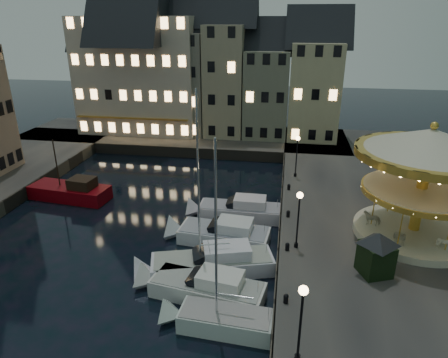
% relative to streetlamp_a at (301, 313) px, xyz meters
% --- Properties ---
extents(ground, '(160.00, 160.00, 0.00)m').
position_rel_streetlamp_a_xyz_m(ground, '(-7.20, 9.00, -4.02)').
color(ground, black).
rests_on(ground, ground).
extents(quay_east, '(16.00, 56.00, 1.30)m').
position_rel_streetlamp_a_xyz_m(quay_east, '(6.80, 15.00, -3.37)').
color(quay_east, '#474442').
rests_on(quay_east, ground).
extents(quay_north, '(44.00, 12.00, 1.30)m').
position_rel_streetlamp_a_xyz_m(quay_north, '(-15.20, 37.00, -3.37)').
color(quay_north, '#474442').
rests_on(quay_north, ground).
extents(quaywall_e, '(0.15, 44.00, 1.30)m').
position_rel_streetlamp_a_xyz_m(quaywall_e, '(-1.20, 15.00, -3.37)').
color(quaywall_e, '#47423A').
rests_on(quaywall_e, ground).
extents(quaywall_n, '(48.00, 0.15, 1.30)m').
position_rel_streetlamp_a_xyz_m(quaywall_n, '(-13.20, 31.00, -3.37)').
color(quaywall_n, '#47423A').
rests_on(quaywall_n, ground).
extents(streetlamp_a, '(0.44, 0.44, 4.17)m').
position_rel_streetlamp_a_xyz_m(streetlamp_a, '(0.00, 0.00, 0.00)').
color(streetlamp_a, black).
rests_on(streetlamp_a, quay_east).
extents(streetlamp_b, '(0.44, 0.44, 4.17)m').
position_rel_streetlamp_a_xyz_m(streetlamp_b, '(0.00, 10.00, 0.00)').
color(streetlamp_b, black).
rests_on(streetlamp_b, quay_east).
extents(streetlamp_c, '(0.44, 0.44, 4.17)m').
position_rel_streetlamp_a_xyz_m(streetlamp_c, '(0.00, 23.50, 0.00)').
color(streetlamp_c, black).
rests_on(streetlamp_c, quay_east).
extents(streetlamp_d, '(0.44, 0.44, 4.17)m').
position_rel_streetlamp_a_xyz_m(streetlamp_d, '(11.30, 17.00, 0.00)').
color(streetlamp_d, black).
rests_on(streetlamp_d, quay_east).
extents(bollard_a, '(0.30, 0.30, 0.57)m').
position_rel_streetlamp_a_xyz_m(bollard_a, '(-0.60, 4.00, -2.41)').
color(bollard_a, black).
rests_on(bollard_a, quay_east).
extents(bollard_b, '(0.30, 0.30, 0.57)m').
position_rel_streetlamp_a_xyz_m(bollard_b, '(-0.60, 9.50, -2.41)').
color(bollard_b, black).
rests_on(bollard_b, quay_east).
extents(bollard_c, '(0.30, 0.30, 0.57)m').
position_rel_streetlamp_a_xyz_m(bollard_c, '(-0.60, 14.50, -2.41)').
color(bollard_c, black).
rests_on(bollard_c, quay_east).
extents(bollard_d, '(0.30, 0.30, 0.57)m').
position_rel_streetlamp_a_xyz_m(bollard_d, '(-0.60, 20.00, -2.41)').
color(bollard_d, black).
rests_on(bollard_d, quay_east).
extents(townhouse_na, '(5.50, 8.00, 12.80)m').
position_rel_streetlamp_a_xyz_m(townhouse_na, '(-26.70, 39.00, 3.76)').
color(townhouse_na, gray).
rests_on(townhouse_na, quay_north).
extents(townhouse_nb, '(6.16, 8.00, 13.80)m').
position_rel_streetlamp_a_xyz_m(townhouse_nb, '(-21.25, 39.00, 4.26)').
color(townhouse_nb, '#A8A38B').
rests_on(townhouse_nb, quay_north).
extents(townhouse_nc, '(6.82, 8.00, 14.80)m').
position_rel_streetlamp_a_xyz_m(townhouse_nc, '(-15.20, 39.00, 4.76)').
color(townhouse_nc, slate).
rests_on(townhouse_nc, quay_north).
extents(townhouse_nd, '(5.50, 8.00, 15.80)m').
position_rel_streetlamp_a_xyz_m(townhouse_nd, '(-9.45, 39.00, 5.26)').
color(townhouse_nd, gray).
rests_on(townhouse_nd, quay_north).
extents(townhouse_ne, '(6.16, 8.00, 12.80)m').
position_rel_streetlamp_a_xyz_m(townhouse_ne, '(-4.00, 39.00, 3.76)').
color(townhouse_ne, slate).
rests_on(townhouse_ne, quay_north).
extents(townhouse_nf, '(6.82, 8.00, 13.80)m').
position_rel_streetlamp_a_xyz_m(townhouse_nf, '(2.05, 39.00, 4.26)').
color(townhouse_nf, tan).
rests_on(townhouse_nf, quay_north).
extents(hotel_corner, '(17.60, 9.00, 16.80)m').
position_rel_streetlamp_a_xyz_m(hotel_corner, '(-21.20, 39.00, 5.76)').
color(hotel_corner, beige).
rests_on(hotel_corner, quay_north).
extents(motorboat_a, '(6.26, 2.33, 10.32)m').
position_rel_streetlamp_a_xyz_m(motorboat_a, '(-4.38, 2.86, -3.48)').
color(motorboat_a, silver).
rests_on(motorboat_a, ground).
extents(motorboat_b, '(8.16, 3.52, 2.15)m').
position_rel_streetlamp_a_xyz_m(motorboat_b, '(-5.76, 5.40, -3.37)').
color(motorboat_b, silver).
rests_on(motorboat_b, ground).
extents(motorboat_c, '(9.24, 4.79, 12.34)m').
position_rel_streetlamp_a_xyz_m(motorboat_c, '(-5.93, 7.95, -3.34)').
color(motorboat_c, silver).
rests_on(motorboat_c, ground).
extents(motorboat_d, '(7.99, 3.32, 2.15)m').
position_rel_streetlamp_a_xyz_m(motorboat_d, '(-5.79, 12.06, -3.38)').
color(motorboat_d, silver).
rests_on(motorboat_d, ground).
extents(motorboat_e, '(8.06, 2.35, 2.15)m').
position_rel_streetlamp_a_xyz_m(motorboat_e, '(-5.08, 16.25, -3.37)').
color(motorboat_e, silver).
rests_on(motorboat_e, ground).
extents(red_fishing_boat, '(7.84, 3.49, 5.98)m').
position_rel_streetlamp_a_xyz_m(red_fishing_boat, '(-20.99, 17.52, -3.32)').
color(red_fishing_boat, '#67020A').
rests_on(red_fishing_boat, ground).
extents(carousel, '(9.69, 9.69, 8.48)m').
position_rel_streetlamp_a_xyz_m(carousel, '(8.46, 13.04, 2.87)').
color(carousel, beige).
rests_on(carousel, quay_east).
extents(ticket_kiosk, '(2.76, 2.76, 3.23)m').
position_rel_streetlamp_a_xyz_m(ticket_kiosk, '(4.75, 7.67, -0.80)').
color(ticket_kiosk, black).
rests_on(ticket_kiosk, quay_east).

